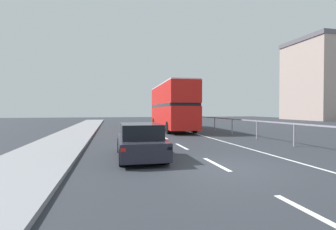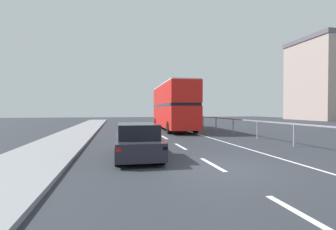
% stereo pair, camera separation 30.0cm
% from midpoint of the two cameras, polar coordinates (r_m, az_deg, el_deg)
% --- Properties ---
extents(ground_plane, '(74.76, 120.00, 0.10)m').
position_cam_midpoint_polar(ground_plane, '(8.80, 12.28, -11.87)').
color(ground_plane, '#2A2D33').
extents(near_sidewalk_kerb, '(2.95, 80.00, 0.14)m').
position_cam_midpoint_polar(near_sidewalk_kerb, '(8.56, -31.94, -11.58)').
color(near_sidewalk_kerb, gray).
rests_on(near_sidewalk_kerb, ground).
extents(lane_paint_markings, '(3.19, 46.00, 0.01)m').
position_cam_midpoint_polar(lane_paint_markings, '(17.13, 6.57, -5.31)').
color(lane_paint_markings, silver).
rests_on(lane_paint_markings, ground).
extents(bridge_side_railing, '(0.10, 42.00, 1.23)m').
position_cam_midpoint_polar(bridge_side_railing, '(19.25, 17.20, -1.70)').
color(bridge_side_railing, gray).
rests_on(bridge_side_railing, ground).
extents(double_decker_bus_red, '(2.76, 11.21, 4.34)m').
position_cam_midpoint_polar(double_decker_bus_red, '(24.41, 1.45, 2.09)').
color(double_decker_bus_red, red).
rests_on(double_decker_bus_red, ground).
extents(hatchback_car_near, '(1.78, 4.27, 1.39)m').
position_cam_midpoint_polar(hatchback_car_near, '(10.31, -6.10, -5.90)').
color(hatchback_car_near, '#24232F').
rests_on(hatchback_car_near, ground).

